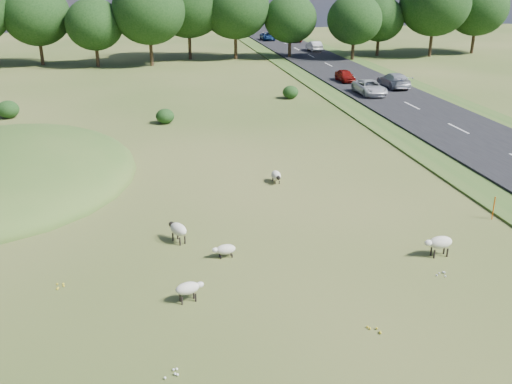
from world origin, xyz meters
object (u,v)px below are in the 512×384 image
Objects in this scene: sheep_3 at (440,243)px; car_2 at (268,36)px; car_5 at (394,80)px; car_1 at (345,76)px; car_3 at (314,46)px; sheep_2 at (178,229)px; sheep_4 at (225,249)px; sheep_0 at (276,176)px; car_7 at (293,37)px; car_6 at (370,87)px; marker_post at (494,208)px; sheep_1 at (188,288)px.

car_2 reaches higher than sheep_3.
car_1 is at bearing -47.20° from car_5.
car_2 is at bearing -75.98° from car_3.
car_5 is at bearing 90.00° from car_3.
sheep_2 is 39.42m from car_5.
car_1 reaches higher than sheep_4.
sheep_0 is 0.91× the size of sheep_3.
car_1 is 37.18m from car_7.
car_6 is at bearing 145.30° from sheep_0.
car_2 is at bearing -43.04° from sheep_2.
sheep_2 is 0.29× the size of car_2.
marker_post reaches higher than sheep_0.
sheep_0 is at bearing 74.68° from car_7.
car_2 reaches higher than sheep_4.
sheep_4 is 0.24× the size of car_3.
car_1 is (18.37, 37.22, 0.49)m from sheep_4.
sheep_1 is 0.89× the size of sheep_3.
car_7 is at bearing 59.27° from sheep_1.
sheep_1 is 38.96m from car_6.
car_7 is at bearing -46.35° from sheep_2.
sheep_1 is 45.17m from car_1.
marker_post is 1.05× the size of sheep_1.
car_3 is 12.39m from car_7.
sheep_1 is 82.71m from car_2.
sheep_1 is at bearing -163.18° from marker_post.
car_5 is 1.05× the size of car_6.
sheep_3 is 0.24× the size of car_7.
marker_post is 61.01m from car_3.
car_5 is at bearing 43.04° from sheep_1.
sheep_1 is 0.32× the size of car_1.
car_6 is 0.91× the size of car_7.
sheep_3 is (10.79, 1.55, 0.09)m from sheep_1.
marker_post is 29.13m from car_6.
sheep_4 is at bearing -121.37° from car_6.
sheep_3 is 0.30× the size of car_3.
sheep_4 is at bearing -12.77° from sheep_3.
car_6 is at bearing -90.00° from car_2.
car_6 is (20.23, 28.27, 0.28)m from sheep_2.
sheep_0 is 0.23× the size of car_5.
sheep_0 is 0.22× the size of car_7.
car_6 reaches higher than sheep_1.
car_1 is at bearing -90.00° from car_2.
sheep_2 is at bearing -105.07° from car_2.
sheep_0 is at bearing 49.41° from sheep_1.
sheep_0 is at bearing 53.79° from car_5.
car_5 is (3.80, -43.91, 0.11)m from car_2.
sheep_4 is 39.86m from car_5.
car_1 is at bearing -57.76° from sheep_2.
marker_post is at bearing 50.99° from sheep_0.
car_6 is (4.91, 28.71, 0.32)m from marker_post.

